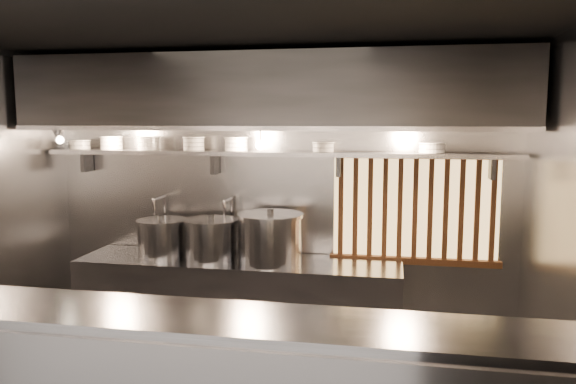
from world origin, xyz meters
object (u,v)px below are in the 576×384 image
(heat_lamp, at_px, (58,134))
(stock_pot_right, at_px, (211,239))
(pendant_bulb, at_px, (260,145))
(stock_pot_left, at_px, (162,238))
(stock_pot_mid, at_px, (270,238))

(heat_lamp, xyz_separation_m, stock_pot_right, (1.35, 0.25, -0.98))
(pendant_bulb, height_order, stock_pot_right, pendant_bulb)
(stock_pot_left, relative_size, stock_pot_right, 0.95)
(stock_pot_left, xyz_separation_m, stock_pot_right, (0.50, -0.04, 0.01))
(heat_lamp, bearing_deg, stock_pot_mid, 7.13)
(heat_lamp, distance_m, pendant_bulb, 1.83)
(heat_lamp, height_order, stock_pot_mid, heat_lamp)
(pendant_bulb, relative_size, stock_pot_left, 0.30)
(pendant_bulb, height_order, stock_pot_mid, pendant_bulb)
(stock_pot_mid, relative_size, stock_pot_right, 1.15)
(heat_lamp, relative_size, stock_pot_mid, 0.46)
(stock_pot_mid, bearing_deg, stock_pot_right, 179.39)
(stock_pot_mid, distance_m, stock_pot_right, 0.56)
(pendant_bulb, bearing_deg, stock_pot_right, -166.92)
(stock_pot_left, height_order, stock_pot_right, stock_pot_right)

